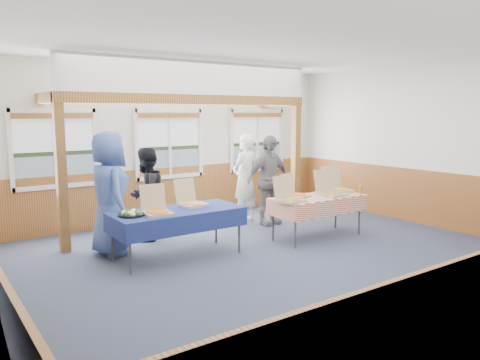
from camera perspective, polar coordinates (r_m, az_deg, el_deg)
name	(u,v)px	position (r m, az deg, el deg)	size (l,w,h in m)	color
floor	(273,260)	(7.33, 4.04, -9.66)	(8.00, 8.00, 0.00)	#262D3F
ceiling	(275,46)	(7.04, 4.32, 15.96)	(8.00, 8.00, 0.00)	white
wall_back	(168,144)	(9.96, -8.71, 4.40)	(8.00, 8.00, 0.00)	silver
wall_right	(431,146)	(10.03, 22.21, 3.91)	(8.00, 8.00, 0.00)	silver
wainscot_back	(170,193)	(10.06, -8.52, -1.59)	(7.98, 0.05, 1.10)	brown
wainscot_right	(427,198)	(10.13, 21.81, -2.03)	(0.05, 6.98, 1.10)	brown
window_left	(55,144)	(9.12, -21.67, 4.06)	(1.56, 0.10, 1.46)	white
window_mid	(169,140)	(9.92, -8.61, 4.84)	(1.56, 0.10, 1.46)	white
window_right	(257,137)	(11.13, 2.07, 5.29)	(1.56, 0.10, 1.46)	white
post_left	(62,179)	(8.00, -20.92, 0.15)	(0.15, 0.15, 2.40)	#593B13
post_right	(296,160)	(10.41, 6.80, 2.38)	(0.15, 0.15, 2.40)	#593B13
cross_beam	(196,99)	(8.88, -5.33, 9.75)	(5.15, 0.18, 0.18)	#593B13
table_left	(177,213)	(7.32, -7.64, -4.03)	(2.16, 1.27, 0.76)	#363636
table_right	(318,200)	(8.52, 9.46, -2.37)	(1.84, 0.98, 0.76)	#363636
pizza_box_a	(157,210)	(7.03, -10.11, -3.62)	(0.45, 0.52, 0.42)	tan
pizza_box_b	(192,202)	(7.59, -5.91, -2.65)	(0.43, 0.51, 0.42)	tan
pizza_box_c	(290,198)	(7.93, 6.09, -2.19)	(0.41, 0.49, 0.42)	tan
pizza_box_d	(296,193)	(8.39, 6.81, -1.63)	(0.48, 0.54, 0.40)	tan
pizza_box_e	(331,192)	(8.63, 11.02, -1.43)	(0.43, 0.52, 0.45)	tan
pizza_box_f	(338,188)	(9.07, 11.81, -0.98)	(0.51, 0.59, 0.47)	tan
veggie_tray	(131,214)	(7.00, -13.12, -4.05)	(0.38, 0.38, 0.09)	black
drink_glass	(361,190)	(8.95, 14.49, -1.14)	(0.07, 0.07, 0.15)	#A86E1C
woman_white	(245,178)	(9.57, 0.57, 0.19)	(0.66, 0.44, 1.82)	white
woman_black	(146,194)	(8.39, -11.34, -1.73)	(0.80, 0.62, 1.64)	black
man_blue	(110,193)	(7.67, -15.62, -1.58)	(0.96, 0.63, 1.97)	#3E579C
person_grey	(268,180)	(9.42, 3.48, 0.00)	(1.06, 0.44, 1.81)	slate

